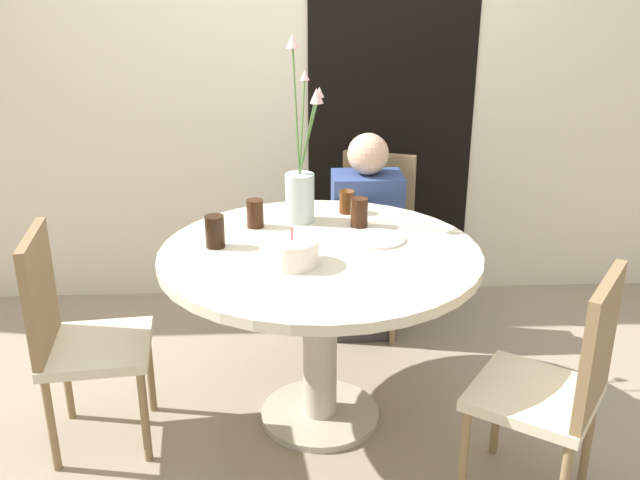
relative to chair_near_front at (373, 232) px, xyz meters
The scene contains 15 objects.
ground_plane 1.08m from the chair_near_front, 109.79° to the right, with size 16.00×16.00×0.00m, color gray.
wall_back 0.95m from the chair_near_front, 128.92° to the left, with size 8.00×0.05×2.60m.
doorway_panel 0.65m from the chair_near_front, 70.87° to the left, with size 0.90×0.01×2.05m.
dining_table 0.96m from the chair_near_front, 109.79° to the right, with size 1.25×1.25×0.77m.
chair_near_front is the anchor object (origin of this frame).
chair_far_back 1.62m from the chair_near_front, 141.69° to the right, with size 0.44×0.44×0.90m.
chair_right_flank 1.52m from the chair_near_front, 72.64° to the right, with size 0.56×0.56×0.90m.
birthday_cake 1.17m from the chair_near_front, 112.63° to the right, with size 0.19×0.19×0.14m.
flower_vase 0.81m from the chair_near_front, 124.86° to the right, with size 0.16×0.27×0.77m.
side_plate 0.85m from the chair_near_front, 96.03° to the right, with size 0.22×0.22×0.01m.
drink_glass_0 0.73m from the chair_near_front, 102.74° to the right, with size 0.07×0.07×0.12m.
drink_glass_1 0.91m from the chair_near_front, 132.96° to the right, with size 0.07×0.07×0.12m.
drink_glass_2 0.59m from the chair_near_front, 111.51° to the right, with size 0.07×0.07×0.10m.
drink_glass_3 1.16m from the chair_near_front, 130.79° to the right, with size 0.08×0.08×0.13m.
person_guest 0.16m from the chair_near_front, 109.79° to the right, with size 0.34×0.24×1.06m.
Camera 1 is at (-0.13, -2.56, 1.80)m, focal length 40.00 mm.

